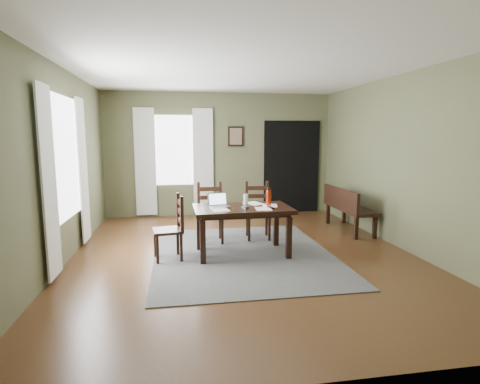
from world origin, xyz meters
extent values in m
cube|color=#492C16|center=(0.00, 0.00, -0.01)|extent=(5.00, 6.00, 0.01)
cube|color=brown|center=(0.00, 3.00, 1.35)|extent=(5.00, 0.02, 2.70)
cube|color=brown|center=(0.00, -3.00, 1.35)|extent=(5.00, 0.02, 2.70)
cube|color=brown|center=(-2.50, 0.00, 1.35)|extent=(0.02, 6.00, 2.70)
cube|color=brown|center=(2.50, 0.00, 1.35)|extent=(0.02, 6.00, 2.70)
cube|color=white|center=(0.00, 0.00, 2.70)|extent=(5.00, 6.00, 0.02)
cube|color=#474747|center=(0.00, 0.00, 0.01)|extent=(2.60, 3.20, 0.01)
cube|color=black|center=(-0.01, 0.01, 0.69)|extent=(1.43, 0.88, 0.06)
cube|color=black|center=(-0.01, 0.01, 0.64)|extent=(1.28, 0.72, 0.05)
cube|color=black|center=(-0.62, -0.33, 0.31)|extent=(0.08, 0.08, 0.60)
cube|color=black|center=(-0.63, 0.33, 0.31)|extent=(0.08, 0.08, 0.60)
cube|color=black|center=(0.60, -0.31, 0.31)|extent=(0.08, 0.08, 0.60)
cube|color=black|center=(0.59, 0.35, 0.31)|extent=(0.08, 0.08, 0.60)
cube|color=black|center=(-1.10, -0.06, 0.43)|extent=(0.46, 0.46, 0.04)
cube|color=black|center=(-1.29, 0.08, 0.21)|extent=(0.04, 0.04, 0.39)
cube|color=black|center=(-0.96, 0.13, 0.21)|extent=(0.04, 0.04, 0.39)
cube|color=black|center=(-1.24, -0.24, 0.21)|extent=(0.04, 0.04, 0.39)
cube|color=black|center=(-0.91, -0.19, 0.21)|extent=(0.04, 0.04, 0.39)
cube|color=black|center=(-0.94, 0.14, 0.68)|extent=(0.05, 0.05, 0.50)
cube|color=black|center=(-0.89, -0.20, 0.68)|extent=(0.05, 0.05, 0.50)
cube|color=black|center=(-0.92, -0.03, 0.55)|extent=(0.07, 0.30, 0.07)
cube|color=black|center=(-0.92, -0.03, 0.68)|extent=(0.07, 0.30, 0.07)
cube|color=black|center=(-0.92, -0.03, 0.82)|extent=(0.07, 0.30, 0.07)
cube|color=black|center=(-0.42, 0.73, 0.45)|extent=(0.43, 0.43, 0.04)
cube|color=black|center=(-0.60, 0.56, 0.22)|extent=(0.04, 0.04, 0.42)
cube|color=black|center=(-0.59, 0.91, 0.22)|extent=(0.04, 0.04, 0.42)
cube|color=black|center=(-0.25, 0.56, 0.22)|extent=(0.04, 0.04, 0.42)
cube|color=black|center=(-0.24, 0.90, 0.22)|extent=(0.04, 0.04, 0.42)
cube|color=black|center=(-0.60, 0.93, 0.73)|extent=(0.05, 0.05, 0.53)
cube|color=black|center=(-0.23, 0.92, 0.73)|extent=(0.05, 0.05, 0.53)
cube|color=black|center=(-0.42, 0.93, 0.58)|extent=(0.32, 0.03, 0.07)
cube|color=black|center=(-0.42, 0.93, 0.73)|extent=(0.32, 0.03, 0.07)
cube|color=black|center=(-0.42, 0.93, 0.87)|extent=(0.32, 0.03, 0.07)
cube|color=black|center=(0.40, 0.82, 0.44)|extent=(0.46, 0.46, 0.04)
cube|color=black|center=(0.22, 0.66, 0.22)|extent=(0.04, 0.04, 0.41)
cube|color=black|center=(0.25, 1.00, 0.22)|extent=(0.04, 0.04, 0.41)
cube|color=black|center=(0.56, 0.63, 0.22)|extent=(0.04, 0.04, 0.41)
cube|color=black|center=(0.59, 0.97, 0.22)|extent=(0.04, 0.04, 0.41)
cube|color=black|center=(0.24, 1.03, 0.72)|extent=(0.05, 0.05, 0.52)
cube|color=black|center=(0.60, 0.99, 0.72)|extent=(0.05, 0.05, 0.52)
cube|color=black|center=(0.42, 1.01, 0.57)|extent=(0.31, 0.05, 0.07)
cube|color=black|center=(0.42, 1.01, 0.72)|extent=(0.31, 0.05, 0.07)
cube|color=black|center=(0.42, 1.01, 0.86)|extent=(0.31, 0.05, 0.07)
cube|color=black|center=(2.22, 1.12, 0.43)|extent=(0.46, 1.42, 0.06)
cube|color=black|center=(2.39, 0.51, 0.20)|extent=(0.06, 0.06, 0.40)
cube|color=black|center=(2.05, 0.51, 0.20)|extent=(0.06, 0.06, 0.40)
cube|color=black|center=(2.39, 1.73, 0.20)|extent=(0.06, 0.06, 0.40)
cube|color=black|center=(2.05, 1.73, 0.20)|extent=(0.06, 0.06, 0.40)
cube|color=black|center=(2.02, 1.12, 0.63)|extent=(0.05, 1.42, 0.35)
cube|color=#B7B7BC|center=(-0.35, 0.05, 0.73)|extent=(0.33, 0.25, 0.01)
cube|color=#B7B7BC|center=(-0.36, 0.16, 0.83)|extent=(0.30, 0.10, 0.19)
cube|color=silver|center=(-0.36, 0.15, 0.83)|extent=(0.26, 0.08, 0.16)
cube|color=#3F3F42|center=(-0.34, 0.04, 0.74)|extent=(0.27, 0.16, 0.00)
cube|color=#3F3F42|center=(0.00, -0.13, 0.74)|extent=(0.10, 0.12, 0.04)
cube|color=black|center=(0.38, -0.12, 0.73)|extent=(0.07, 0.17, 0.02)
cylinder|color=silver|center=(0.07, 0.20, 0.80)|extent=(0.10, 0.10, 0.16)
cylinder|color=#A9260D|center=(0.40, 0.08, 0.84)|extent=(0.09, 0.09, 0.24)
cylinder|color=black|center=(0.40, 0.08, 0.97)|extent=(0.05, 0.05, 0.04)
cube|color=white|center=(-0.36, -0.15, 0.72)|extent=(0.27, 0.33, 0.00)
cube|color=white|center=(0.26, -0.17, 0.72)|extent=(0.23, 0.30, 0.00)
cube|color=white|center=(0.21, 0.26, 0.72)|extent=(0.35, 0.39, 0.00)
cube|color=white|center=(0.41, 0.05, 0.72)|extent=(0.27, 0.32, 0.00)
cube|color=white|center=(-2.47, 0.20, 1.45)|extent=(0.01, 1.30, 1.70)
cube|color=white|center=(-1.00, 2.97, 1.45)|extent=(1.00, 0.01, 1.50)
cube|color=silver|center=(-2.44, -0.62, 1.20)|extent=(0.03, 0.48, 2.30)
cube|color=silver|center=(-2.44, 1.02, 1.20)|extent=(0.03, 0.48, 2.30)
cube|color=silver|center=(-1.62, 2.94, 1.20)|extent=(0.44, 0.03, 2.30)
cube|color=silver|center=(-0.38, 2.94, 1.20)|extent=(0.44, 0.03, 2.30)
cube|color=black|center=(0.35, 2.97, 1.75)|extent=(0.34, 0.03, 0.44)
cube|color=brown|center=(0.35, 2.96, 1.75)|extent=(0.27, 0.01, 0.36)
cube|color=black|center=(1.65, 2.97, 1.05)|extent=(1.30, 0.03, 2.10)
camera|label=1|loc=(-0.94, -5.31, 1.74)|focal=28.00mm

